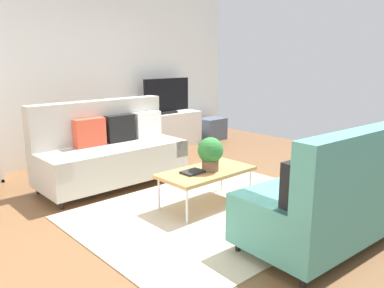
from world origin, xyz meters
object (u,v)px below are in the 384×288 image
at_px(couch_green, 338,195).
at_px(vase_0, 139,111).
at_px(bottle_1, 153,110).
at_px(table_book_0, 193,172).
at_px(tv, 167,96).
at_px(storage_trunk, 212,129).
at_px(coffee_table, 206,173).
at_px(potted_plant, 210,152).
at_px(tv_console, 167,130).
at_px(couch_beige, 110,151).
at_px(bottle_0, 148,112).

relative_size(couch_green, vase_0, 9.95).
xyz_separation_m(couch_green, bottle_1, (0.91, 3.99, 0.30)).
distance_m(couch_green, table_book_0, 1.52).
relative_size(tv, storage_trunk, 1.92).
distance_m(coffee_table, potted_plant, 0.24).
xyz_separation_m(couch_green, table_book_0, (-0.46, 1.45, -0.01)).
xyz_separation_m(tv_console, bottle_1, (-0.32, -0.04, 0.42)).
relative_size(tv, vase_0, 5.10).
distance_m(couch_beige, potted_plant, 1.53).
xyz_separation_m(couch_green, vase_0, (0.65, 4.08, 0.30)).
bearing_deg(couch_green, storage_trunk, 62.90).
bearing_deg(bottle_0, storage_trunk, -2.24).
height_order(tv, bottle_1, tv).
bearing_deg(table_book_0, bottle_1, 61.61).
relative_size(storage_trunk, bottle_1, 2.56).
bearing_deg(couch_beige, tv_console, -147.86).
bearing_deg(vase_0, couch_green, -99.09).
height_order(couch_beige, storage_trunk, couch_beige).
bearing_deg(vase_0, coffee_table, -109.38).
xyz_separation_m(storage_trunk, bottle_0, (-1.54, 0.06, 0.49)).
height_order(tv_console, storage_trunk, tv_console).
distance_m(couch_green, bottle_0, 4.07).
distance_m(tv, storage_trunk, 1.32).
distance_m(couch_green, coffee_table, 1.45).
relative_size(tv, potted_plant, 2.63).
bearing_deg(storage_trunk, vase_0, 174.90).
xyz_separation_m(couch_beige, tv_console, (1.90, 1.18, -0.13)).
bearing_deg(storage_trunk, potted_plant, -135.53).
bearing_deg(potted_plant, storage_trunk, 44.47).
bearing_deg(tv_console, coffee_table, -120.16).
bearing_deg(table_book_0, tv, 56.44).
xyz_separation_m(tv, potted_plant, (-1.49, -2.62, -0.32)).
bearing_deg(bottle_1, couch_green, -102.82).
bearing_deg(tv, potted_plant, -119.59).
bearing_deg(couch_beige, tv, -148.29).
bearing_deg(table_book_0, bottle_0, 63.61).
xyz_separation_m(tv, vase_0, (-0.58, 0.07, -0.21)).
distance_m(couch_beige, coffee_table, 1.48).
relative_size(couch_beige, tv_console, 1.36).
distance_m(coffee_table, vase_0, 2.84).
xyz_separation_m(couch_beige, couch_green, (0.67, -2.84, -0.01)).
height_order(couch_green, tv, tv).
relative_size(tv_console, bottle_0, 9.75).
height_order(tv_console, potted_plant, potted_plant).
distance_m(coffee_table, bottle_1, 2.85).
height_order(couch_green, coffee_table, couch_green).
bearing_deg(potted_plant, bottle_1, 65.90).
bearing_deg(couch_beige, coffee_table, 105.46).
bearing_deg(potted_plant, vase_0, 71.35).
xyz_separation_m(tv_console, table_book_0, (-1.70, -2.58, 0.11)).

